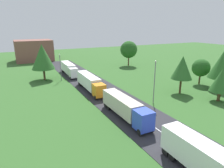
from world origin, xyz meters
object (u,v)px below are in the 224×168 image
tree_elm (129,50)px  tree_ash (182,68)px  truck_lead (210,163)px  tree_pine (201,68)px  tree_oak (42,57)px  truck_second (125,107)px  lamppost_second (155,80)px  tree_birch (223,64)px  truck_fourth (69,68)px  tree_lime (221,80)px  truck_third (90,82)px  distant_building (34,51)px  lamppost_third (60,66)px

tree_elm → tree_ash: 34.84m
truck_lead → tree_pine: 37.98m
tree_oak → truck_second: bearing=-75.7°
lamppost_second → tree_birch: size_ratio=0.86×
tree_pine → truck_fourth: bearing=137.6°
truck_fourth → tree_pine: size_ratio=1.91×
lamppost_second → tree_lime: bearing=-23.0°
truck_third → tree_pine: bearing=-15.9°
tree_oak → distant_building: size_ratio=0.67×
tree_ash → distant_building: distant_building is taller
tree_birch → tree_lime: bearing=-145.9°
truck_third → truck_fourth: size_ratio=1.05×
truck_second → tree_pine: tree_pine is taller
truck_fourth → tree_birch: size_ratio=1.29×
truck_fourth → tree_elm: tree_elm is taller
truck_fourth → lamppost_second: 32.96m
tree_ash → truck_fourth: bearing=122.0°
tree_ash → distant_building: bearing=111.6°
lamppost_second → tree_ash: tree_ash is taller
lamppost_third → tree_lime: lamppost_third is taller
truck_fourth → tree_birch: 43.72m
tree_birch → tree_lime: tree_birch is taller
truck_lead → tree_oak: (-8.43, 48.82, 4.61)m
truck_lead → tree_oak: size_ratio=1.18×
truck_fourth → distant_building: (-6.61, 33.73, 2.46)m
truck_lead → lamppost_second: size_ratio=1.39×
truck_lead → tree_ash: (18.15, 21.75, 3.95)m
lamppost_second → tree_elm: bearing=65.8°
tree_birch → tree_elm: (-3.88, 36.82, -0.30)m
truck_third → tree_oak: tree_oak is taller
truck_lead → truck_third: bearing=90.2°
truck_second → distant_building: bearing=95.6°
lamppost_second → tree_lime: lamppost_second is taller
truck_third → tree_elm: tree_elm is taller
truck_fourth → tree_lime: tree_lime is taller
truck_lead → tree_pine: size_ratio=1.78×
tree_oak → tree_lime: 45.89m
truck_lead → tree_pine: tree_pine is taller
tree_pine → tree_elm: size_ratio=0.72×
truck_third → tree_ash: (18.29, -11.38, 3.99)m
lamppost_third → tree_pine: 38.76m
tree_birch → distant_building: bearing=118.5°
truck_second → tree_oak: 33.86m
distant_building → lamppost_second: bearing=-76.5°
truck_second → lamppost_second: bearing=21.2°
tree_pine → tree_elm: 31.23m
tree_lime → truck_fourth: bearing=120.7°
truck_second → tree_elm: tree_elm is taller
truck_second → tree_oak: tree_oak is taller
tree_lime → tree_oak: bearing=131.1°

